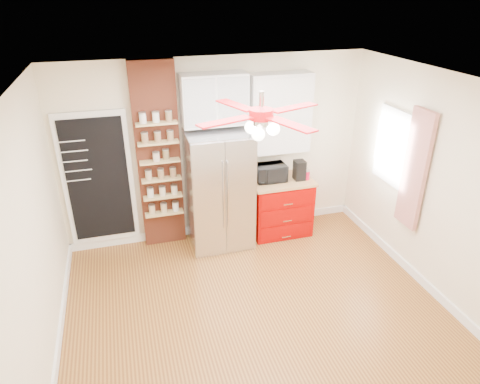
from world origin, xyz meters
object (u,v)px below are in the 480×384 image
object	(u,v)px
red_cabinet	(280,206)
coffee_maker	(299,170)
pantry_jar_oats	(156,157)
fridge	(219,190)
ceiling_fan	(261,115)
toaster_oven	(270,173)
canister_left	(307,175)

from	to	relation	value
red_cabinet	coffee_maker	xyz separation A→B (m)	(0.26, -0.06, 0.60)
red_cabinet	pantry_jar_oats	size ratio (longest dim) A/B	8.20
fridge	pantry_jar_oats	distance (m)	1.02
ceiling_fan	coffee_maker	size ratio (longest dim) A/B	4.72
pantry_jar_oats	red_cabinet	bearing A→B (deg)	-2.70
red_cabinet	ceiling_fan	distance (m)	2.75
toaster_oven	pantry_jar_oats	xyz separation A→B (m)	(-1.64, 0.07, 0.40)
fridge	canister_left	size ratio (longest dim) A/B	12.86
fridge	toaster_oven	size ratio (longest dim) A/B	3.84
fridge	canister_left	world-z (taller)	fridge
ceiling_fan	canister_left	distance (m)	2.51
fridge	ceiling_fan	size ratio (longest dim) A/B	1.25
fridge	canister_left	distance (m)	1.34
red_cabinet	toaster_oven	distance (m)	0.60
ceiling_fan	pantry_jar_oats	distance (m)	2.21
toaster_oven	canister_left	distance (m)	0.55
ceiling_fan	coffee_maker	world-z (taller)	ceiling_fan
fridge	red_cabinet	bearing A→B (deg)	2.95
coffee_maker	pantry_jar_oats	size ratio (longest dim) A/B	2.59
toaster_oven	coffee_maker	bearing A→B (deg)	-10.46
fridge	coffee_maker	size ratio (longest dim) A/B	5.90
ceiling_fan	coffee_maker	distance (m)	2.43
red_cabinet	ceiling_fan	bearing A→B (deg)	-118.71
fridge	toaster_oven	distance (m)	0.82
pantry_jar_oats	fridge	bearing A→B (deg)	-9.12
fridge	pantry_jar_oats	bearing A→B (deg)	170.88
red_cabinet	pantry_jar_oats	bearing A→B (deg)	177.30
ceiling_fan	pantry_jar_oats	world-z (taller)	ceiling_fan
fridge	ceiling_fan	distance (m)	2.25
canister_left	toaster_oven	bearing A→B (deg)	168.62
fridge	canister_left	xyz separation A→B (m)	(1.34, -0.04, 0.09)
coffee_maker	pantry_jar_oats	bearing A→B (deg)	177.92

